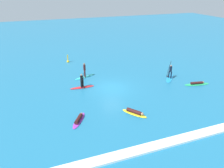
% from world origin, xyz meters
% --- Properties ---
extents(ground_plane, '(120.00, 120.00, 0.00)m').
position_xyz_m(ground_plane, '(0.00, 0.00, 0.00)').
color(ground_plane, '#1E6B93').
rests_on(ground_plane, ground).
extents(surfer_on_blue_board, '(2.69, 2.94, 2.38)m').
position_xyz_m(surfer_on_blue_board, '(8.03, 0.09, 0.45)').
color(surfer_on_blue_board, '#1E8CD1').
rests_on(surfer_on_blue_board, ground_plane).
extents(surfer_on_teal_board, '(3.10, 1.67, 1.93)m').
position_xyz_m(surfer_on_teal_board, '(-2.23, 4.32, 0.50)').
color(surfer_on_teal_board, '#33C6CC').
rests_on(surfer_on_teal_board, ground_plane).
extents(surfer_on_green_board, '(3.27, 1.30, 0.38)m').
position_xyz_m(surfer_on_green_board, '(10.07, -2.70, 0.13)').
color(surfer_on_green_board, '#23B266').
rests_on(surfer_on_green_board, ground_plane).
extents(surfer_on_yellow_board, '(2.03, 2.44, 0.45)m').
position_xyz_m(surfer_on_yellow_board, '(0.04, -6.06, 0.17)').
color(surfer_on_yellow_board, yellow).
rests_on(surfer_on_yellow_board, ground_plane).
extents(surfer_on_purple_board, '(1.89, 2.54, 0.41)m').
position_xyz_m(surfer_on_purple_board, '(-5.12, -5.35, 0.16)').
color(surfer_on_purple_board, purple).
rests_on(surfer_on_purple_board, ground_plane).
extents(surfer_on_red_board, '(2.87, 0.74, 2.00)m').
position_xyz_m(surfer_on_red_board, '(-3.30, 1.26, 0.47)').
color(surfer_on_red_board, red).
rests_on(surfer_on_red_board, ground_plane).
extents(marker_buoy, '(0.40, 0.40, 1.29)m').
position_xyz_m(marker_buoy, '(-3.31, 11.17, 0.24)').
color(marker_buoy, yellow).
rests_on(marker_buoy, ground_plane).
extents(wave_crest, '(25.13, 0.90, 0.18)m').
position_xyz_m(wave_crest, '(0.00, -10.71, 0.09)').
color(wave_crest, white).
rests_on(wave_crest, ground_plane).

